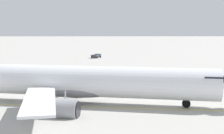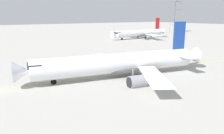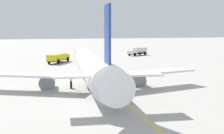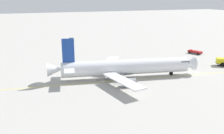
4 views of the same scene
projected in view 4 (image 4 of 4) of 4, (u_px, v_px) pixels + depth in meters
name	position (u px, v px, depth m)	size (l,w,h in m)	color
ground_plane	(111.00, 79.00, 69.67)	(600.00, 600.00, 0.00)	#ADAAA3
airliner_main	(124.00, 68.00, 70.16)	(41.61, 32.46, 11.84)	white
ops_pickup_truck	(195.00, 52.00, 100.08)	(3.71, 5.86, 1.41)	#232326
baggage_truck_truck	(71.00, 39.00, 129.86)	(3.33, 4.60, 1.22)	#232326
taxiway_centreline	(138.00, 79.00, 69.88)	(189.51, 25.77, 0.01)	yellow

